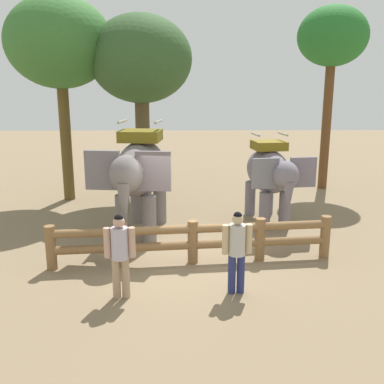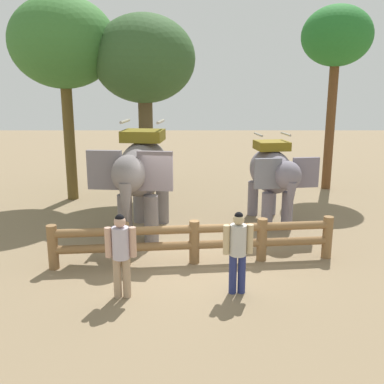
% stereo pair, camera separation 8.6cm
% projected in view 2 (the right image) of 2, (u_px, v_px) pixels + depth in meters
% --- Properties ---
extents(ground_plane, '(60.00, 60.00, 0.00)m').
position_uv_depth(ground_plane, '(192.00, 260.00, 10.86)').
color(ground_plane, '#816C4F').
extents(log_fence, '(6.75, 0.92, 1.05)m').
position_uv_depth(log_fence, '(192.00, 239.00, 10.53)').
color(log_fence, brown).
rests_on(log_fence, ground).
extents(elephant_near_left, '(2.13, 3.77, 3.20)m').
position_uv_depth(elephant_near_left, '(140.00, 172.00, 12.27)').
color(elephant_near_left, slate).
rests_on(elephant_near_left, ground).
extents(elephant_center, '(1.84, 3.24, 2.73)m').
position_uv_depth(elephant_center, '(270.00, 174.00, 13.33)').
color(elephant_center, slate).
rests_on(elephant_center, ground).
extents(tourist_woman_in_black, '(0.61, 0.36, 1.73)m').
position_uv_depth(tourist_woman_in_black, '(236.00, 247.00, 8.93)').
color(tourist_woman_in_black, navy).
rests_on(tourist_woman_in_black, ground).
extents(tourist_man_in_blue, '(0.62, 0.35, 1.74)m').
position_uv_depth(tourist_man_in_blue, '(119.00, 250.00, 8.73)').
color(tourist_man_in_blue, tan).
rests_on(tourist_man_in_blue, ground).
extents(tree_far_left, '(3.56, 3.56, 6.51)m').
position_uv_depth(tree_far_left, '(142.00, 61.00, 15.44)').
color(tree_far_left, brown).
rests_on(tree_far_left, ground).
extents(tree_back_center, '(2.65, 2.65, 7.03)m').
position_uv_depth(tree_back_center, '(334.00, 40.00, 16.80)').
color(tree_back_center, brown).
rests_on(tree_back_center, ground).
extents(tree_far_right, '(3.65, 3.65, 7.08)m').
position_uv_depth(tree_far_right, '(61.00, 44.00, 15.22)').
color(tree_far_right, brown).
rests_on(tree_far_right, ground).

